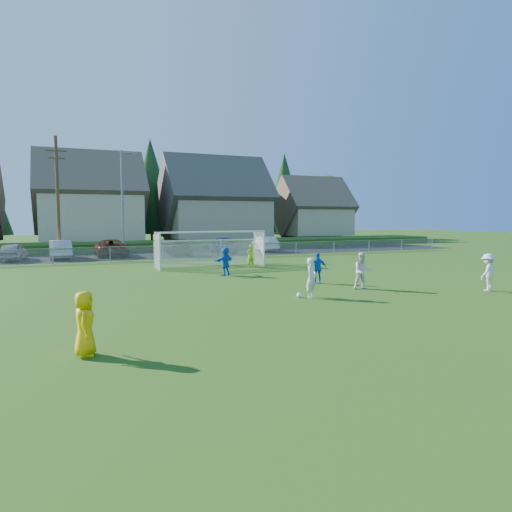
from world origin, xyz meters
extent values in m
plane|color=#193D0C|center=(0.00, 0.00, 0.00)|extent=(160.00, 160.00, 0.00)
plane|color=black|center=(0.00, 27.50, 0.01)|extent=(60.00, 60.00, 0.00)
cube|color=#1E420F|center=(0.00, 35.00, 0.40)|extent=(70.00, 6.00, 0.80)
sphere|color=white|center=(-0.12, 3.05, 0.11)|extent=(0.22, 0.22, 0.22)
imported|color=#FFBD05|center=(-9.02, -2.03, 0.82)|extent=(0.63, 0.87, 1.65)
imported|color=silver|center=(0.35, 2.82, 0.86)|extent=(0.75, 0.71, 1.73)
imported|color=silver|center=(3.75, 3.85, 0.88)|extent=(1.03, 0.91, 1.77)
imported|color=silver|center=(8.88, 1.13, 0.88)|extent=(1.28, 0.97, 1.76)
imported|color=blue|center=(2.82, 6.40, 0.80)|extent=(1.02, 0.66, 1.61)
imported|color=blue|center=(-0.57, 11.24, 0.85)|extent=(1.59, 1.29, 1.70)
imported|color=#A8DF1A|center=(2.48, 14.65, 0.78)|extent=(0.62, 0.45, 1.55)
imported|color=#94959A|center=(-12.87, 26.35, 0.70)|extent=(2.19, 4.29, 1.40)
imported|color=#BBBBBB|center=(-9.44, 26.56, 0.77)|extent=(1.75, 4.72, 1.54)
imported|color=#4B1208|center=(-5.42, 27.45, 0.75)|extent=(2.49, 5.38, 1.49)
imported|color=black|center=(0.36, 26.21, 0.72)|extent=(2.67, 5.19, 1.44)
imported|color=#152349|center=(4.71, 26.71, 0.78)|extent=(1.96, 4.64, 1.57)
imported|color=silver|center=(9.27, 27.18, 0.73)|extent=(2.00, 4.56, 1.46)
cylinder|color=white|center=(-3.65, 15.00, 1.22)|extent=(0.12, 0.12, 2.44)
cylinder|color=white|center=(3.65, 15.00, 1.22)|extent=(0.12, 0.12, 2.44)
cylinder|color=white|center=(0.00, 15.00, 2.44)|extent=(7.30, 0.12, 0.12)
cylinder|color=white|center=(-3.65, 16.80, 0.90)|extent=(0.08, 0.08, 1.80)
cylinder|color=white|center=(3.65, 16.80, 0.90)|extent=(0.08, 0.08, 1.80)
cylinder|color=white|center=(0.00, 16.80, 1.80)|extent=(7.30, 0.08, 0.08)
cube|color=silver|center=(0.00, 16.80, 0.90)|extent=(7.30, 0.02, 1.80)
cube|color=silver|center=(-3.65, 15.90, 1.22)|extent=(0.02, 1.80, 2.44)
cube|color=silver|center=(3.65, 15.90, 1.22)|extent=(0.02, 1.80, 2.44)
cube|color=silver|center=(0.00, 15.90, 2.44)|extent=(7.30, 1.80, 0.02)
cube|color=gray|center=(0.00, 22.00, 1.18)|extent=(52.00, 0.03, 0.03)
cube|color=gray|center=(0.00, 22.00, 0.60)|extent=(52.00, 0.02, 1.14)
cylinder|color=gray|center=(0.00, 22.00, 0.60)|extent=(0.06, 0.06, 1.20)
cylinder|color=gray|center=(26.00, 22.00, 0.60)|extent=(0.06, 0.06, 1.20)
cylinder|color=slate|center=(-4.50, 26.00, 4.50)|extent=(0.18, 0.18, 9.00)
cylinder|color=slate|center=(-4.00, 26.00, 8.80)|extent=(1.20, 0.12, 0.12)
cube|color=slate|center=(-3.40, 26.00, 8.75)|extent=(0.36, 0.18, 0.12)
cylinder|color=#473321|center=(-9.50, 27.00, 5.00)|extent=(0.26, 0.26, 10.00)
cube|color=#473321|center=(-9.50, 27.00, 8.80)|extent=(1.60, 0.10, 0.10)
cube|color=#473321|center=(-9.50, 27.00, 8.20)|extent=(1.30, 0.10, 0.10)
cube|color=#C6B58E|center=(-6.00, 43.00, 3.55)|extent=(11.00, 9.00, 5.50)
pyramid|color=brown|center=(-6.00, 43.00, 11.26)|extent=(12.10, 9.90, 4.96)
cube|color=tan|center=(9.00, 42.00, 3.30)|extent=(12.00, 10.00, 5.00)
pyramid|color=#4C473F|center=(9.00, 42.00, 11.32)|extent=(13.20, 11.00, 5.52)
cube|color=tan|center=(24.00, 43.00, 2.80)|extent=(9.00, 8.00, 4.00)
pyramid|color=brown|center=(24.00, 43.00, 9.21)|extent=(9.90, 8.80, 4.41)
cylinder|color=#382616|center=(-8.00, 51.00, 0.60)|extent=(0.30, 0.30, 1.20)
cone|color=#143819|center=(-8.00, 51.00, 6.60)|extent=(6.24, 6.24, 10.80)
cylinder|color=#382616|center=(2.00, 48.00, 0.60)|extent=(0.30, 0.30, 1.20)
cone|color=#143819|center=(2.00, 48.00, 7.50)|extent=(7.28, 7.28, 12.60)
cylinder|color=#382616|center=(12.00, 50.00, 1.98)|extent=(0.36, 0.36, 3.96)
sphere|color=#2B5B19|center=(12.00, 50.00, 6.82)|extent=(8.36, 8.36, 8.36)
cylinder|color=#382616|center=(22.00, 48.00, 0.60)|extent=(0.30, 0.30, 1.20)
cone|color=#143819|center=(22.00, 48.00, 7.05)|extent=(6.76, 6.76, 11.70)
cylinder|color=#382616|center=(30.00, 49.00, 1.80)|extent=(0.36, 0.36, 3.60)
sphere|color=#2B5B19|center=(30.00, 49.00, 6.20)|extent=(7.60, 7.60, 7.60)
camera|label=1|loc=(-9.54, -14.00, 3.51)|focal=32.00mm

